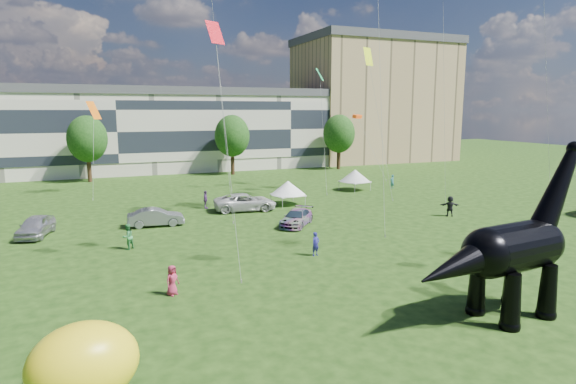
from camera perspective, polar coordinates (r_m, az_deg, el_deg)
name	(u,v)px	position (r m, az deg, el deg)	size (l,w,h in m)	color
ground	(385,329)	(22.57, 11.46, -15.64)	(220.00, 220.00, 0.00)	#16330C
terrace_row	(115,134)	(79.02, -19.77, 6.51)	(78.00, 11.00, 12.00)	beige
apartment_block	(374,103)	(96.75, 10.13, 10.36)	(28.00, 18.00, 22.00)	tan
tree_mid_left	(87,135)	(69.93, -22.72, 6.23)	(5.20, 5.20, 9.44)	#382314
tree_mid_right	(232,133)	(72.62, -6.65, 7.01)	(5.20, 5.20, 9.44)	#382314
tree_far_right	(339,131)	(79.38, 6.06, 7.24)	(5.20, 5.20, 9.44)	#382314
dinosaur_sculpture	(509,252)	(24.38, 24.69, -6.45)	(10.34, 3.11, 8.42)	black
car_silver	(36,226)	(41.72, -27.74, -3.61)	(1.89, 4.70, 1.60)	silver
car_grey	(156,217)	(41.70, -15.38, -2.90)	(1.60, 4.58, 1.51)	slate
car_white	(245,202)	(46.50, -5.09, -1.21)	(2.77, 6.00, 1.67)	silver
car_dark	(297,218)	(40.38, 1.03, -3.07)	(1.89, 4.65, 1.35)	#595960
gazebo_near	(288,188)	(49.12, 0.00, 0.48)	(3.87, 3.87, 2.47)	white
gazebo_far	(355,176)	(58.61, 7.94, 1.92)	(4.45, 4.45, 2.53)	silver
inflatable_yellow	(84,364)	(18.03, -23.05, -18.22)	(3.57, 2.74, 2.74)	yellow
visitors	(214,224)	(37.65, -8.79, -3.78)	(52.83, 25.79, 1.88)	#9F674F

